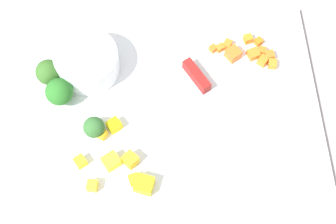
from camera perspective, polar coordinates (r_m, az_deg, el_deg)
name	(u,v)px	position (r m, az deg, el deg)	size (l,w,h in m)	color
ground_plane	(168,118)	(0.71, 0.00, -0.72)	(4.00, 4.00, 0.00)	gray
cutting_board	(168,116)	(0.70, 0.00, -0.53)	(0.44, 0.35, 0.01)	white
prep_bowl	(87,62)	(0.72, -9.51, 5.86)	(0.09, 0.09, 0.04)	white
chef_knife	(223,112)	(0.70, 6.56, 0.05)	(0.16, 0.26, 0.02)	silver
carrot_dice_0	(233,54)	(0.74, 7.70, 6.82)	(0.02, 0.02, 0.02)	orange
carrot_dice_1	(269,56)	(0.75, 11.86, 6.54)	(0.01, 0.01, 0.01)	orange
carrot_dice_2	(272,64)	(0.75, 12.22, 5.58)	(0.01, 0.01, 0.01)	orange
carrot_dice_3	(248,39)	(0.76, 9.43, 8.52)	(0.01, 0.01, 0.01)	orange
carrot_dice_4	(259,42)	(0.76, 10.65, 8.17)	(0.01, 0.01, 0.01)	orange
carrot_dice_5	(227,44)	(0.75, 7.03, 7.92)	(0.01, 0.01, 0.01)	orange
carrot_dice_6	(263,61)	(0.75, 11.15, 5.97)	(0.01, 0.01, 0.01)	orange
carrot_dice_7	(213,48)	(0.75, 5.33, 7.49)	(0.01, 0.01, 0.01)	orange
carrot_dice_8	(220,48)	(0.75, 6.20, 7.55)	(0.01, 0.01, 0.01)	orange
carrot_dice_9	(262,51)	(0.75, 11.03, 7.08)	(0.01, 0.01, 0.01)	orange
carrot_dice_10	(253,54)	(0.75, 10.05, 6.76)	(0.02, 0.02, 0.01)	orange
pepper_dice_0	(130,160)	(0.67, -4.48, -5.65)	(0.02, 0.02, 0.02)	yellow
pepper_dice_1	(144,185)	(0.65, -2.83, -8.56)	(0.02, 0.02, 0.02)	yellow
pepper_dice_2	(92,186)	(0.66, -8.94, -8.60)	(0.01, 0.01, 0.02)	yellow
pepper_dice_3	(101,134)	(0.69, -7.88, -2.56)	(0.01, 0.01, 0.01)	yellow
pepper_dice_4	(114,125)	(0.69, -6.37, -1.56)	(0.02, 0.02, 0.02)	yellow
pepper_dice_5	(80,162)	(0.68, -10.31, -5.78)	(0.01, 0.02, 0.01)	yellow
pepper_dice_6	(134,179)	(0.66, -4.05, -7.95)	(0.01, 0.01, 0.01)	yellow
pepper_dice_7	(111,161)	(0.67, -6.73, -5.80)	(0.02, 0.02, 0.02)	yellow
broccoli_floret_0	(94,127)	(0.68, -8.73, -1.80)	(0.03, 0.03, 0.03)	#8BBE5B
broccoli_floret_1	(59,92)	(0.70, -12.72, 2.31)	(0.04, 0.04, 0.05)	#87B26A
broccoli_floret_2	(49,72)	(0.72, -13.92, 4.56)	(0.04, 0.04, 0.04)	#97BF63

